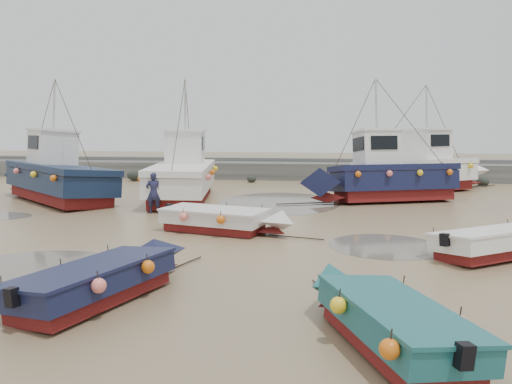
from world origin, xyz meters
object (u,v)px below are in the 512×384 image
at_px(dinghy_2, 383,312).
at_px(person, 154,213).
at_px(cabin_boat_1, 184,174).
at_px(cabin_boat_3, 424,169).
at_px(dinghy_5, 224,217).
at_px(dinghy_3, 508,238).
at_px(cabin_boat_0, 53,175).
at_px(cabin_boat_2, 383,175).
at_px(dinghy_1, 106,274).

distance_m(dinghy_2, person, 14.88).
height_order(dinghy_2, cabin_boat_1, cabin_boat_1).
relative_size(cabin_boat_3, person, 5.18).
bearing_deg(dinghy_5, dinghy_3, 91.44).
bearing_deg(cabin_boat_0, cabin_boat_3, -32.28).
distance_m(dinghy_5, cabin_boat_0, 12.22).
distance_m(dinghy_3, person, 14.00).
relative_size(dinghy_2, cabin_boat_2, 0.60).
bearing_deg(dinghy_2, dinghy_1, 143.40).
distance_m(dinghy_1, cabin_boat_2, 17.36).
height_order(cabin_boat_1, cabin_boat_3, same).
relative_size(dinghy_1, cabin_boat_3, 0.63).
xyz_separation_m(dinghy_1, cabin_boat_1, (-2.55, 15.35, 0.76)).
height_order(dinghy_2, cabin_boat_2, cabin_boat_2).
xyz_separation_m(cabin_boat_0, cabin_boat_1, (6.50, 1.56, -0.00)).
relative_size(dinghy_1, person, 3.27).
bearing_deg(person, dinghy_5, 122.00).
distance_m(dinghy_2, cabin_boat_1, 18.88).
height_order(dinghy_3, cabin_boat_1, cabin_boat_1).
bearing_deg(person, dinghy_1, 87.98).
bearing_deg(dinghy_2, cabin_boat_2, 61.84).
height_order(cabin_boat_0, cabin_boat_3, same).
height_order(cabin_boat_2, person, cabin_boat_2).
xyz_separation_m(dinghy_1, dinghy_3, (10.18, 5.02, -0.01)).
relative_size(dinghy_2, cabin_boat_0, 0.58).
bearing_deg(dinghy_5, cabin_boat_0, -107.47).
height_order(dinghy_3, person, dinghy_3).
relative_size(dinghy_1, cabin_boat_0, 0.62).
bearing_deg(dinghy_2, dinghy_5, 96.09).
xyz_separation_m(cabin_boat_1, cabin_boat_3, (13.25, 4.85, 0.03)).
relative_size(cabin_boat_2, person, 5.05).
xyz_separation_m(dinghy_3, cabin_boat_0, (-19.23, 8.77, 0.77)).
bearing_deg(cabin_boat_0, dinghy_5, -82.91).
bearing_deg(cabin_boat_3, cabin_boat_2, -64.42).
bearing_deg(cabin_boat_1, cabin_boat_2, -7.65).
height_order(dinghy_5, cabin_boat_3, cabin_boat_3).
distance_m(cabin_boat_0, cabin_boat_2, 16.92).
relative_size(dinghy_2, dinghy_3, 0.95).
bearing_deg(cabin_boat_1, dinghy_1, -88.99).
relative_size(dinghy_3, cabin_boat_1, 0.51).
bearing_deg(cabin_boat_1, dinghy_2, -72.08).
distance_m(cabin_boat_0, person, 7.27).
bearing_deg(dinghy_1, cabin_boat_0, 143.14).
bearing_deg(cabin_boat_2, dinghy_1, 133.64).
bearing_deg(cabin_boat_3, dinghy_5, -68.79).
height_order(dinghy_5, cabin_boat_0, cabin_boat_0).
height_order(dinghy_5, cabin_boat_2, cabin_boat_2).
bearing_deg(cabin_boat_0, person, -75.97).
bearing_deg(cabin_boat_2, cabin_boat_3, -51.44).
bearing_deg(cabin_boat_2, dinghy_5, 121.89).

